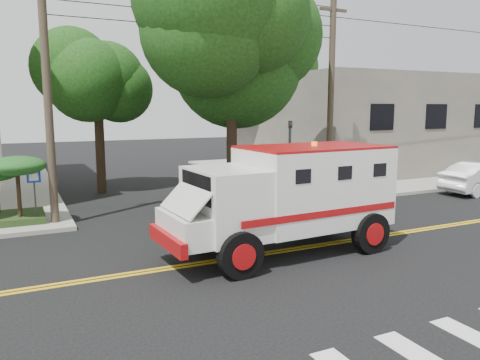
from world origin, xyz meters
TOP-DOWN VIEW (x-y plane):
  - ground at (0.00, 0.00)m, footprint 100.00×100.00m
  - sidewalk_ne at (13.50, 13.50)m, footprint 17.00×17.00m
  - building_right at (15.00, 14.00)m, footprint 14.00×12.00m
  - utility_pole_left at (-5.60, 6.00)m, footprint 0.28×0.28m
  - utility_pole_right at (6.30, 6.20)m, footprint 0.28×0.28m
  - tree_main at (1.94, 6.21)m, footprint 6.08×5.70m
  - tree_left at (-2.68, 11.79)m, footprint 4.48×4.20m
  - tree_right at (8.84, 15.77)m, footprint 4.80×4.50m
  - traffic_signal at (3.80, 5.60)m, footprint 0.15×0.18m
  - accessibility_sign at (-6.20, 6.17)m, footprint 0.45×0.10m
  - armored_truck at (0.23, -0.13)m, footprint 6.82×3.01m
  - pedestrian_a at (5.50, 6.68)m, footprint 0.67×0.62m
  - pedestrian_b at (9.17, 8.40)m, footprint 0.85×0.73m

SIDE VIEW (x-z plane):
  - ground at x=0.00m, z-range 0.00..0.00m
  - sidewalk_ne at x=13.50m, z-range 0.00..0.15m
  - pedestrian_b at x=9.17m, z-range 0.15..1.69m
  - pedestrian_a at x=5.50m, z-range 0.15..1.69m
  - accessibility_sign at x=-6.20m, z-range 0.35..2.38m
  - armored_truck at x=0.23m, z-range 0.21..3.26m
  - traffic_signal at x=3.80m, z-range 0.43..4.03m
  - building_right at x=15.00m, z-range 0.15..6.15m
  - utility_pole_left at x=-5.60m, z-range 0.00..9.00m
  - utility_pole_right at x=6.30m, z-range 0.00..9.00m
  - tree_left at x=-2.68m, z-range 1.88..9.58m
  - tree_right at x=8.84m, z-range 1.99..10.19m
  - tree_main at x=1.94m, z-range 2.27..12.12m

